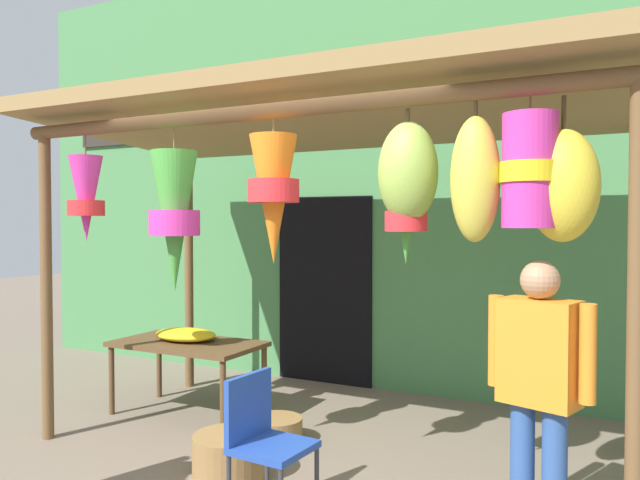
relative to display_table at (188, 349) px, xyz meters
The scene contains 8 objects.
shop_facade 2.76m from the display_table, 50.48° to the left, with size 9.73×0.29×4.57m.
market_stall_canopy 2.36m from the display_table, 12.49° to the right, with size 4.67×2.26×2.69m.
display_table is the anchor object (origin of this frame).
flower_heap_on_table 0.13m from the display_table, 141.04° to the left, with size 0.60×0.42×0.11m.
folding_chair 2.14m from the display_table, 39.30° to the right, with size 0.43×0.43×0.84m.
wicker_basket_by_table 1.55m from the display_table, 39.96° to the right, with size 0.51×0.51×0.29m, color olive.
wicker_basket_spare 1.20m from the display_table, 12.32° to the right, with size 0.41×0.41×0.19m, color olive.
vendor_in_orange 3.25m from the display_table, 16.06° to the right, with size 0.57×0.33×1.53m.
Camera 1 is at (2.17, -3.32, 1.73)m, focal length 34.68 mm.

